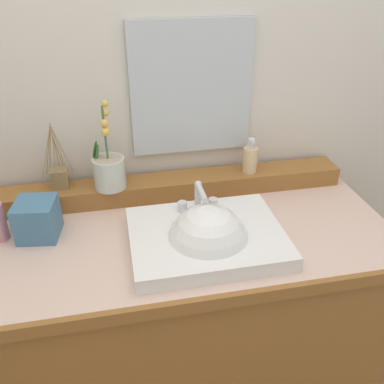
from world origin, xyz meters
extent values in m
cube|color=beige|center=(0.00, 0.44, 1.38)|extent=(3.04, 0.20, 2.76)
cube|color=#935D2A|center=(0.00, 0.00, 0.42)|extent=(1.43, 0.64, 0.85)
cube|color=beige|center=(0.00, 0.00, 0.87)|extent=(1.45, 0.66, 0.04)
cube|color=#935D2A|center=(0.00, -0.33, 0.87)|extent=(1.45, 0.02, 0.04)
cube|color=#935D2A|center=(0.00, 0.26, 0.92)|extent=(1.37, 0.13, 0.07)
cube|color=white|center=(0.06, -0.09, 0.91)|extent=(0.50, 0.39, 0.05)
sphere|color=white|center=(0.06, -0.11, 0.90)|extent=(0.27, 0.27, 0.27)
cylinder|color=silver|center=(0.06, 0.05, 0.99)|extent=(0.02, 0.02, 0.10)
cylinder|color=silver|center=(0.06, -0.01, 1.04)|extent=(0.02, 0.11, 0.02)
sphere|color=silver|center=(0.06, 0.05, 1.04)|extent=(0.03, 0.03, 0.03)
cylinder|color=silver|center=(0.01, 0.05, 0.96)|extent=(0.03, 0.03, 0.04)
cylinder|color=silver|center=(0.12, 0.05, 0.96)|extent=(0.03, 0.03, 0.04)
cylinder|color=beige|center=(-0.23, 0.24, 1.02)|extent=(0.12, 0.12, 0.12)
cylinder|color=tan|center=(-0.23, 0.24, 1.07)|extent=(0.10, 0.10, 0.01)
cylinder|color=#476B38|center=(-0.23, 0.24, 1.18)|extent=(0.01, 0.01, 0.20)
ellipsoid|color=#387033|center=(-0.27, 0.25, 1.09)|extent=(0.03, 0.03, 0.08)
ellipsoid|color=#387033|center=(-0.28, 0.26, 1.09)|extent=(0.04, 0.04, 0.10)
sphere|color=gold|center=(-0.23, 0.22, 1.18)|extent=(0.03, 0.03, 0.03)
sphere|color=gold|center=(-0.23, 0.22, 1.21)|extent=(0.03, 0.03, 0.03)
sphere|color=gold|center=(-0.23, 0.25, 1.24)|extent=(0.03, 0.03, 0.03)
sphere|color=gold|center=(-0.22, 0.26, 1.27)|extent=(0.02, 0.02, 0.02)
cylinder|color=#D6BB8A|center=(0.32, 0.25, 1.01)|extent=(0.06, 0.06, 0.10)
cylinder|color=silver|center=(0.32, 0.25, 1.07)|extent=(0.02, 0.02, 0.02)
cylinder|color=silver|center=(0.32, 0.25, 1.09)|extent=(0.03, 0.03, 0.02)
cylinder|color=silver|center=(0.32, 0.23, 1.10)|extent=(0.01, 0.03, 0.01)
cube|color=olive|center=(-0.42, 0.27, 1.00)|extent=(0.06, 0.06, 0.07)
cylinder|color=#9E7A4C|center=(-0.39, 0.27, 1.11)|extent=(0.05, 0.00, 0.18)
cylinder|color=#9E7A4C|center=(-0.41, 0.29, 1.09)|extent=(0.02, 0.03, 0.14)
cylinder|color=#9E7A4C|center=(-0.42, 0.29, 1.10)|extent=(0.00, 0.03, 0.15)
cylinder|color=#9E7A4C|center=(-0.43, 0.29, 1.12)|extent=(0.04, 0.03, 0.19)
cylinder|color=#9E7A4C|center=(-0.44, 0.27, 1.12)|extent=(0.05, 0.01, 0.19)
cylinder|color=#9E7A4C|center=(-0.44, 0.25, 1.11)|extent=(0.06, 0.04, 0.19)
cylinder|color=#9E7A4C|center=(-0.42, 0.26, 1.10)|extent=(0.01, 0.04, 0.16)
cylinder|color=#9E7A4C|center=(-0.40, 0.25, 1.11)|extent=(0.04, 0.04, 0.18)
cube|color=teal|center=(-0.48, 0.08, 0.95)|extent=(0.15, 0.15, 0.13)
cube|color=silver|center=(0.09, 0.33, 1.28)|extent=(0.46, 0.02, 0.49)
camera|label=1|loc=(-0.21, -1.16, 1.73)|focal=38.83mm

